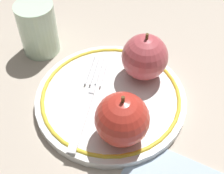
{
  "coord_description": "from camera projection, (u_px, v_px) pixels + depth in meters",
  "views": [
    {
      "loc": [
        -0.18,
        -0.23,
        0.38
      ],
      "look_at": [
        0.01,
        -0.0,
        0.04
      ],
      "focal_mm": 50.0,
      "sensor_mm": 36.0,
      "label": 1
    }
  ],
  "objects": [
    {
      "name": "ground_plane",
      "position": [
        103.0,
        106.0,
        0.48
      ],
      "size": [
        2.0,
        2.0,
        0.0
      ],
      "primitive_type": "plane",
      "color": "#B6A897"
    },
    {
      "name": "plate",
      "position": [
        112.0,
        99.0,
        0.47
      ],
      "size": [
        0.23,
        0.23,
        0.02
      ],
      "color": "white",
      "rests_on": "ground_plane"
    },
    {
      "name": "apple_red_whole",
      "position": [
        122.0,
        119.0,
        0.4
      ],
      "size": [
        0.07,
        0.07,
        0.08
      ],
      "color": "red",
      "rests_on": "plate"
    },
    {
      "name": "apple_second_whole",
      "position": [
        146.0,
        58.0,
        0.47
      ],
      "size": [
        0.07,
        0.07,
        0.08
      ],
      "color": "#BD4B52",
      "rests_on": "plate"
    },
    {
      "name": "fork",
      "position": [
        87.0,
        102.0,
        0.46
      ],
      "size": [
        0.16,
        0.13,
        0.0
      ],
      "rotation": [
        0.0,
        0.0,
        0.66
      ],
      "color": "silver",
      "rests_on": "plate"
    },
    {
      "name": "drinking_glass",
      "position": [
        40.0,
        28.0,
        0.53
      ],
      "size": [
        0.06,
        0.06,
        0.09
      ],
      "primitive_type": "cylinder",
      "color": "silver",
      "rests_on": "ground_plane"
    }
  ]
}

